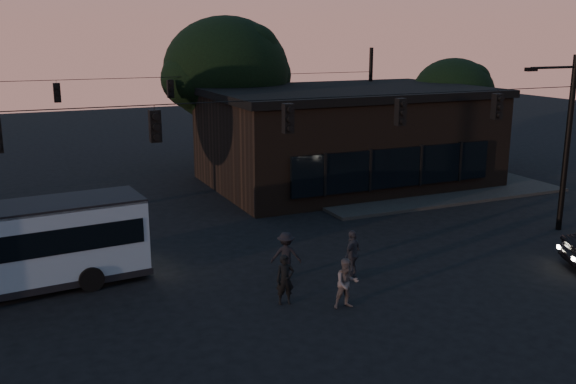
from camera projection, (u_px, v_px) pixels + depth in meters
name	position (u px, v px, depth m)	size (l,w,h in m)	color
ground	(342.00, 317.00, 19.33)	(120.00, 120.00, 0.00)	black
sidewalk_far_right	(408.00, 183.00, 36.50)	(14.00, 10.00, 0.15)	black
building	(346.00, 136.00, 36.42)	(15.40, 10.41, 5.40)	black
tree_behind	(226.00, 70.00, 38.93)	(7.60, 7.60, 9.43)	black
tree_right	(453.00, 93.00, 41.34)	(5.20, 5.20, 6.86)	black
signal_rig_near	(288.00, 151.00, 21.81)	(26.24, 0.30, 7.50)	black
signal_rig_far	(171.00, 109.00, 36.04)	(26.24, 0.30, 7.50)	black
pedestrian_a	(285.00, 280.00, 20.14)	(0.59, 0.38, 1.61)	black
pedestrian_b	(347.00, 283.00, 19.84)	(0.78, 0.61, 1.60)	#443E3F
pedestrian_c	(353.00, 254.00, 22.36)	(1.01, 0.42, 1.72)	#22232A
pedestrian_d	(286.00, 255.00, 22.31)	(1.07, 0.62, 1.66)	black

